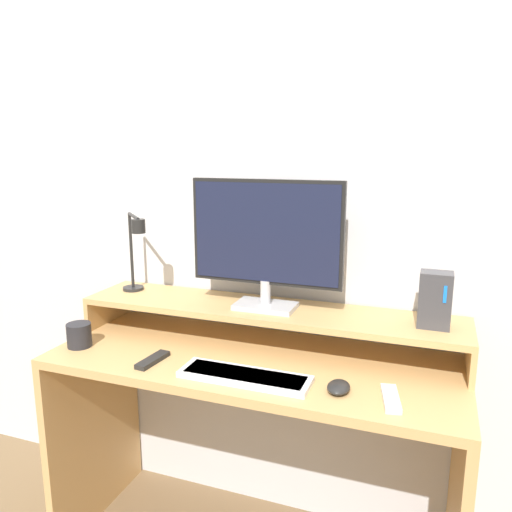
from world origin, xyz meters
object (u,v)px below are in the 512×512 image
router_dock (435,300)px  remote_secondary (391,398)px  keyboard (245,376)px  remote_control (153,360)px  mouse (339,387)px  desk_lamp (135,249)px  mug (79,335)px  monitor (266,239)px

router_dock → remote_secondary: (-0.10, -0.28, -0.22)m
keyboard → router_dock: bearing=29.2°
remote_control → router_dock: bearing=18.3°
router_dock → mouse: bearing=-131.6°
desk_lamp → keyboard: 0.69m
router_dock → remote_control: router_dock is taller
router_dock → mouse: 0.42m
mug → keyboard: bearing=-3.6°
monitor → remote_control: bearing=-136.9°
keyboard → remote_control: bearing=178.0°
keyboard → mug: bearing=176.4°
desk_lamp → mug: desk_lamp is taller
router_dock → remote_secondary: size_ratio=1.16×
keyboard → remote_control: size_ratio=2.82×
keyboard → mouse: mouse is taller
monitor → remote_control: monitor is taller
remote_secondary → mug: size_ratio=1.80×
desk_lamp → remote_control: 0.46m
keyboard → mug: 0.65m
monitor → mouse: (0.32, -0.27, -0.37)m
remote_control → remote_secondary: 0.76m
keyboard → mouse: bearing=4.0°
remote_secondary → mug: bearing=178.7°
desk_lamp → keyboard: desk_lamp is taller
desk_lamp → mug: size_ratio=3.68×
keyboard → remote_secondary: 0.43m
desk_lamp → router_dock: bearing=1.3°
router_dock → remote_secondary: router_dock is taller
router_dock → remote_secondary: 0.37m
monitor → desk_lamp: (-0.52, -0.02, -0.07)m
mouse → remote_secondary: size_ratio=0.59×
desk_lamp → remote_control: (0.22, -0.26, -0.31)m
mug → mouse: bearing=-1.3°
monitor → desk_lamp: monitor is taller
mug → remote_control: bearing=-5.3°
keyboard → mouse: (0.28, 0.02, 0.00)m
remote_control → mug: size_ratio=1.69×
remote_control → remote_secondary: (0.76, 0.00, 0.00)m
router_dock → remote_control: 0.93m
router_dock → monitor: bearing=-179.4°
monitor → keyboard: size_ratio=1.33×
keyboard → remote_control: keyboard is taller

